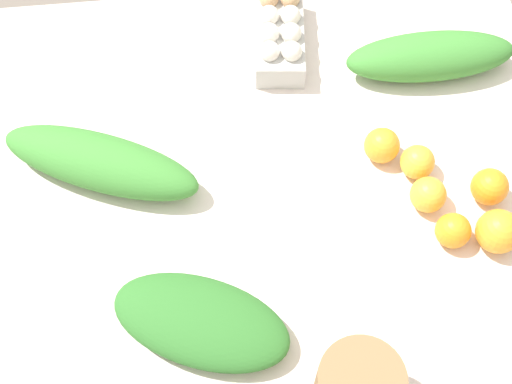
{
  "coord_description": "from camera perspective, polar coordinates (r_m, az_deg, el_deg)",
  "views": [
    {
      "loc": [
        0.07,
        0.66,
        1.92
      ],
      "look_at": [
        0.0,
        0.0,
        0.73
      ],
      "focal_mm": 50.0,
      "sensor_mm": 36.0,
      "label": 1
    }
  ],
  "objects": [
    {
      "name": "ground_plane",
      "position": [
        2.03,
        0.0,
        -10.15
      ],
      "size": [
        8.0,
        8.0,
        0.0
      ],
      "primitive_type": "plane",
      "color": "#70665B"
    },
    {
      "name": "orange_1",
      "position": [
        1.38,
        13.6,
        -0.21
      ],
      "size": [
        0.07,
        0.07,
        0.07
      ],
      "primitive_type": "sphere",
      "color": "#F9A833",
      "rests_on": "dining_table"
    },
    {
      "name": "orange_5",
      "position": [
        1.37,
        18.81,
        -3.0
      ],
      "size": [
        0.08,
        0.08,
        0.08
      ],
      "primitive_type": "sphere",
      "color": "orange",
      "rests_on": "dining_table"
    },
    {
      "name": "orange_0",
      "position": [
        1.42,
        18.19,
        0.41
      ],
      "size": [
        0.07,
        0.07,
        0.07
      ],
      "primitive_type": "sphere",
      "color": "orange",
      "rests_on": "dining_table"
    },
    {
      "name": "dining_table",
      "position": [
        1.45,
        0.0,
        -2.0
      ],
      "size": [
        1.26,
        1.09,
        0.71
      ],
      "color": "silver",
      "rests_on": "ground_plane"
    },
    {
      "name": "greens_bunch_beet_tops",
      "position": [
        1.56,
        13.78,
        10.5
      ],
      "size": [
        0.36,
        0.12,
        0.09
      ],
      "primitive_type": "ellipsoid",
      "rotation": [
        0.0,
        0.0,
        3.15
      ],
      "color": "#3D8433",
      "rests_on": "dining_table"
    },
    {
      "name": "orange_3",
      "position": [
        1.42,
        10.04,
        3.69
      ],
      "size": [
        0.07,
        0.07,
        0.07
      ],
      "primitive_type": "sphere",
      "color": "orange",
      "rests_on": "dining_table"
    },
    {
      "name": "greens_bunch_scallion",
      "position": [
        1.4,
        -12.34,
        2.34
      ],
      "size": [
        0.41,
        0.27,
        0.09
      ],
      "primitive_type": "ellipsoid",
      "rotation": [
        0.0,
        0.0,
        2.74
      ],
      "color": "#3D8433",
      "rests_on": "dining_table"
    },
    {
      "name": "orange_2",
      "position": [
        1.41,
        12.79,
        2.36
      ],
      "size": [
        0.07,
        0.07,
        0.07
      ],
      "primitive_type": "sphere",
      "color": "#F9A833",
      "rests_on": "dining_table"
    },
    {
      "name": "orange_4",
      "position": [
        1.36,
        15.48,
        -2.99
      ],
      "size": [
        0.07,
        0.07,
        0.07
      ],
      "primitive_type": "sphere",
      "color": "orange",
      "rests_on": "dining_table"
    },
    {
      "name": "greens_bunch_dandelion",
      "position": [
        1.24,
        -4.42,
        -10.3
      ],
      "size": [
        0.35,
        0.27,
        0.06
      ],
      "primitive_type": "ellipsoid",
      "rotation": [
        0.0,
        0.0,
        2.73
      ],
      "color": "#2D6B28",
      "rests_on": "dining_table"
    },
    {
      "name": "egg_carton",
      "position": [
        1.56,
        1.91,
        12.56
      ],
      "size": [
        0.13,
        0.24,
        0.09
      ],
      "rotation": [
        0.0,
        0.0,
        1.47
      ],
      "color": "#B7B7B2",
      "rests_on": "dining_table"
    }
  ]
}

